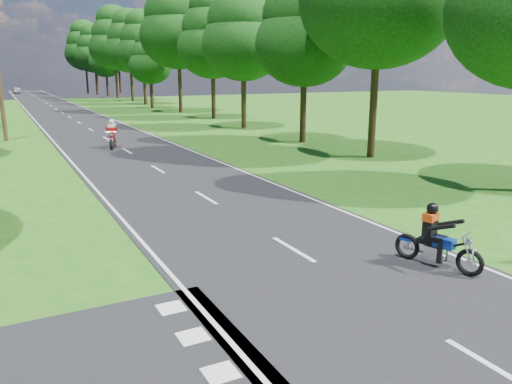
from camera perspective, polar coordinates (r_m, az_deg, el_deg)
ground at (r=11.37m, az=9.62°, el=-9.65°), size 160.00×160.00×0.00m
main_road at (r=58.80m, az=-21.27°, el=8.44°), size 7.00×140.00×0.02m
road_markings at (r=56.92m, az=-21.19°, el=8.32°), size 7.40×140.00×0.01m
treeline at (r=68.89m, az=-21.66°, el=15.94°), size 40.00×115.35×14.78m
rider_near_blue at (r=12.24m, az=20.15°, el=-4.73°), size 1.14×1.91×1.51m
rider_far_red at (r=30.67m, az=-16.14°, el=6.41°), size 1.19×2.12×1.68m
distant_car at (r=112.79m, az=-25.64°, el=10.45°), size 1.53×3.70×1.25m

